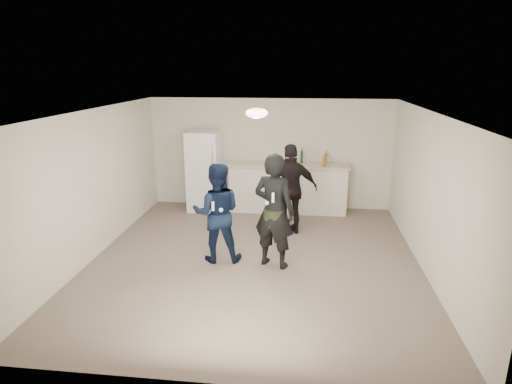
# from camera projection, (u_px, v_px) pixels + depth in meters

# --- Properties ---
(floor) EXTENTS (6.00, 6.00, 0.00)m
(floor) POSITION_uv_depth(u_px,v_px,m) (255.00, 260.00, 7.29)
(floor) COLOR #6B5B4C
(floor) RESTS_ON ground
(ceiling) EXTENTS (6.00, 6.00, 0.00)m
(ceiling) POSITION_uv_depth(u_px,v_px,m) (255.00, 112.00, 6.59)
(ceiling) COLOR silver
(ceiling) RESTS_ON wall_back
(wall_back) EXTENTS (6.00, 0.00, 6.00)m
(wall_back) POSITION_uv_depth(u_px,v_px,m) (270.00, 154.00, 9.80)
(wall_back) COLOR beige
(wall_back) RESTS_ON floor
(wall_front) EXTENTS (6.00, 0.00, 6.00)m
(wall_front) POSITION_uv_depth(u_px,v_px,m) (218.00, 275.00, 4.08)
(wall_front) COLOR beige
(wall_front) RESTS_ON floor
(wall_left) EXTENTS (0.00, 6.00, 6.00)m
(wall_left) POSITION_uv_depth(u_px,v_px,m) (94.00, 184.00, 7.24)
(wall_left) COLOR beige
(wall_left) RESTS_ON floor
(wall_right) EXTENTS (0.00, 6.00, 6.00)m
(wall_right) POSITION_uv_depth(u_px,v_px,m) (430.00, 195.00, 6.64)
(wall_right) COLOR beige
(wall_right) RESTS_ON floor
(counter) EXTENTS (2.60, 0.56, 1.05)m
(counter) POSITION_uv_depth(u_px,v_px,m) (288.00, 189.00, 9.64)
(counter) COLOR silver
(counter) RESTS_ON floor
(counter_top) EXTENTS (2.68, 0.64, 0.04)m
(counter_top) POSITION_uv_depth(u_px,v_px,m) (288.00, 165.00, 9.49)
(counter_top) COLOR beige
(counter_top) RESTS_ON counter
(fridge) EXTENTS (0.70, 0.70, 1.80)m
(fridge) POSITION_uv_depth(u_px,v_px,m) (204.00, 171.00, 9.68)
(fridge) COLOR white
(fridge) RESTS_ON floor
(fridge_handle) EXTENTS (0.02, 0.02, 0.60)m
(fridge_handle) POSITION_uv_depth(u_px,v_px,m) (212.00, 157.00, 9.18)
(fridge_handle) COLOR silver
(fridge_handle) RESTS_ON fridge
(ceiling_dome) EXTENTS (0.36, 0.36, 0.16)m
(ceiling_dome) POSITION_uv_depth(u_px,v_px,m) (257.00, 113.00, 6.89)
(ceiling_dome) COLOR white
(ceiling_dome) RESTS_ON ceiling
(shaker) EXTENTS (0.08, 0.08, 0.17)m
(shaker) POSITION_uv_depth(u_px,v_px,m) (273.00, 160.00, 9.48)
(shaker) COLOR silver
(shaker) RESTS_ON counter_top
(man) EXTENTS (0.89, 0.74, 1.68)m
(man) POSITION_uv_depth(u_px,v_px,m) (217.00, 213.00, 7.08)
(man) COLOR #102245
(man) RESTS_ON floor
(woman) EXTENTS (0.81, 0.67, 1.89)m
(woman) POSITION_uv_depth(u_px,v_px,m) (274.00, 211.00, 6.84)
(woman) COLOR black
(woman) RESTS_ON floor
(camo_shorts) EXTENTS (0.34, 0.34, 0.28)m
(camo_shorts) POSITION_uv_depth(u_px,v_px,m) (274.00, 217.00, 6.87)
(camo_shorts) COLOR #263317
(camo_shorts) RESTS_ON woman
(spectator) EXTENTS (1.11, 0.67, 1.77)m
(spectator) POSITION_uv_depth(u_px,v_px,m) (291.00, 189.00, 8.26)
(spectator) COLOR black
(spectator) RESTS_ON floor
(remote_man) EXTENTS (0.04, 0.04, 0.15)m
(remote_man) POSITION_uv_depth(u_px,v_px,m) (213.00, 206.00, 6.75)
(remote_man) COLOR white
(remote_man) RESTS_ON man
(nunchuk_man) EXTENTS (0.07, 0.07, 0.07)m
(nunchuk_man) POSITION_uv_depth(u_px,v_px,m) (221.00, 210.00, 6.79)
(nunchuk_man) COLOR white
(nunchuk_man) RESTS_ON man
(remote_woman) EXTENTS (0.04, 0.04, 0.15)m
(remote_woman) POSITION_uv_depth(u_px,v_px,m) (273.00, 198.00, 6.52)
(remote_woman) COLOR white
(remote_woman) RESTS_ON woman
(nunchuk_woman) EXTENTS (0.07, 0.07, 0.07)m
(nunchuk_woman) POSITION_uv_depth(u_px,v_px,m) (267.00, 203.00, 6.58)
(nunchuk_woman) COLOR silver
(nunchuk_woman) RESTS_ON woman
(bottle_cluster) EXTENTS (0.65, 0.38, 0.28)m
(bottle_cluster) POSITION_uv_depth(u_px,v_px,m) (320.00, 159.00, 9.44)
(bottle_cluster) COLOR #B1B5BD
(bottle_cluster) RESTS_ON counter_top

